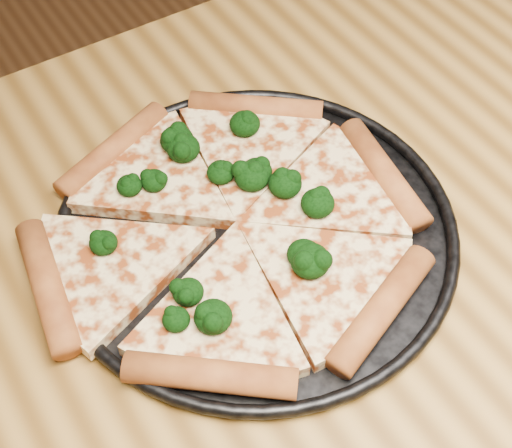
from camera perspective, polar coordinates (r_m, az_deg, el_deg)
dining_table at (r=0.73m, az=11.48°, el=-8.99°), size 1.20×0.90×0.75m
pizza_pan at (r=0.66m, az=0.00°, el=-0.44°), size 0.36×0.36×0.02m
pizza at (r=0.65m, az=-1.78°, el=-0.01°), size 0.36×0.35×0.03m
broccoli_florets at (r=0.66m, az=-1.78°, el=1.71°), size 0.20×0.22×0.03m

